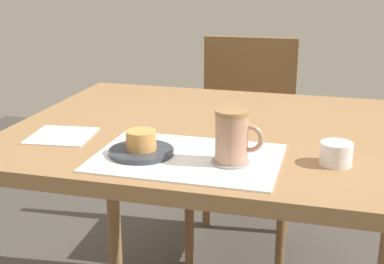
{
  "coord_description": "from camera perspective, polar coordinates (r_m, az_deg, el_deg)",
  "views": [
    {
      "loc": [
        0.28,
        -1.33,
        1.16
      ],
      "look_at": [
        -0.03,
        -0.21,
        0.79
      ],
      "focal_mm": 50.0,
      "sensor_mm": 36.0,
      "label": 1
    }
  ],
  "objects": [
    {
      "name": "coffee_mug",
      "position": [
        1.14,
        4.37,
        -0.41
      ],
      "size": [
        0.11,
        0.07,
        0.11
      ],
      "color": "tan",
      "rests_on": "coffee_coaster"
    },
    {
      "name": "pastry_plate",
      "position": [
        1.21,
        -5.41,
        -2.1
      ],
      "size": [
        0.15,
        0.15,
        0.01
      ],
      "primitive_type": "cylinder",
      "color": "#333842",
      "rests_on": "placemat"
    },
    {
      "name": "pastry",
      "position": [
        1.2,
        -5.45,
        -0.86
      ],
      "size": [
        0.07,
        0.07,
        0.04
      ],
      "primitive_type": "cylinder",
      "color": "tan",
      "rests_on": "pastry_plate"
    },
    {
      "name": "placemat",
      "position": [
        1.19,
        -0.51,
        -2.76
      ],
      "size": [
        0.41,
        0.29,
        0.0
      ],
      "primitive_type": "cube",
      "color": "white",
      "rests_on": "dining_table"
    },
    {
      "name": "sugar_bowl",
      "position": [
        1.19,
        15.13,
        -2.24
      ],
      "size": [
        0.07,
        0.07,
        0.05
      ],
      "primitive_type": "cylinder",
      "color": "white",
      "rests_on": "dining_table"
    },
    {
      "name": "dining_table",
      "position": [
        1.44,
        3.16,
        -2.62
      ],
      "size": [
        1.1,
        0.85,
        0.74
      ],
      "color": "#997047",
      "rests_on": "ground_plane"
    },
    {
      "name": "coffee_coaster",
      "position": [
        1.16,
        4.17,
        -3.19
      ],
      "size": [
        0.09,
        0.09,
        0.0
      ],
      "primitive_type": "cylinder",
      "color": "#99999E",
      "rests_on": "placemat"
    },
    {
      "name": "paper_napkin",
      "position": [
        1.38,
        -13.73,
        -0.4
      ],
      "size": [
        0.17,
        0.17,
        0.0
      ],
      "primitive_type": "cube",
      "rotation": [
        0.0,
        0.0,
        0.12
      ],
      "color": "white",
      "rests_on": "dining_table"
    },
    {
      "name": "wooden_chair",
      "position": [
        2.2,
        5.64,
        -0.3
      ],
      "size": [
        0.44,
        0.44,
        0.86
      ],
      "rotation": [
        0.0,
        0.0,
        3.19
      ],
      "color": "brown",
      "rests_on": "ground_plane"
    }
  ]
}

